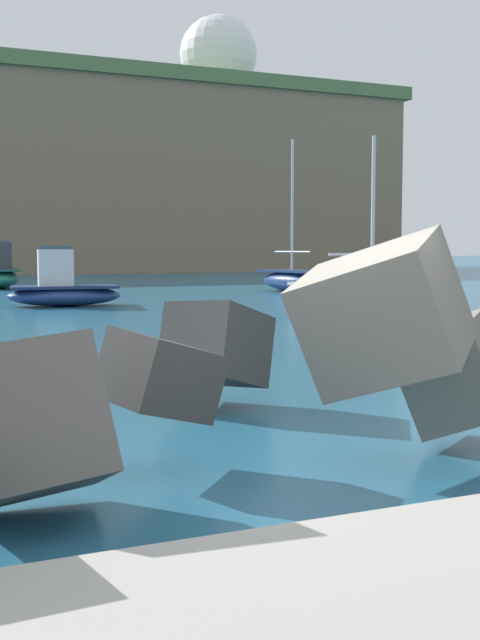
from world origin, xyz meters
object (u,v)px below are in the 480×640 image
radar_dome (218,60)px  boat_near_centre (62,288)px  boat_mid_centre (361,297)px  boat_mid_left (296,280)px

radar_dome → boat_near_centre: bearing=-117.5°
boat_near_centre → boat_mid_centre: bearing=-43.9°
boat_mid_left → boat_mid_centre: boat_mid_left is taller
boat_mid_left → radar_dome: size_ratio=0.67×
boat_near_centre → radar_dome: (30.36, 58.32, 23.03)m
radar_dome → boat_mid_left: bearing=-108.7°
radar_dome → boat_mid_centre: bearing=-108.8°
boat_mid_centre → radar_dome: radar_dome is taller
boat_mid_left → boat_near_centre: bearing=-157.1°
boat_near_centre → boat_mid_centre: size_ratio=0.77×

